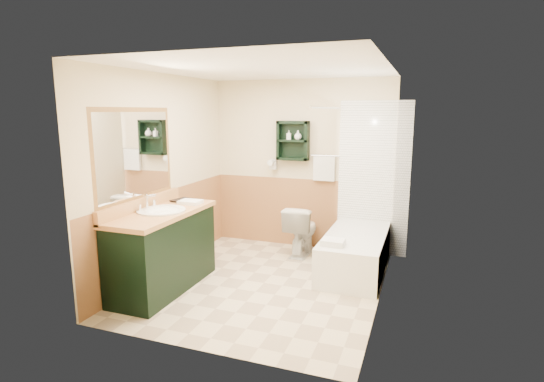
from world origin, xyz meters
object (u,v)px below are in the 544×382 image
at_px(vanity, 163,250).
at_px(soap_bottle_a, 289,137).
at_px(soap_bottle_b, 298,136).
at_px(bathtub, 355,253).
at_px(hair_dryer, 273,164).
at_px(wall_shelf, 293,141).
at_px(toilet, 301,230).
at_px(vanity_book, 176,191).

relative_size(vanity, soap_bottle_a, 10.97).
bearing_deg(soap_bottle_b, bathtub, -34.99).
bearing_deg(soap_bottle_a, hair_dryer, 172.95).
relative_size(wall_shelf, bathtub, 0.37).
relative_size(toilet, soap_bottle_a, 5.38).
bearing_deg(hair_dryer, bathtub, -27.65).
bearing_deg(vanity, soap_bottle_b, 63.09).
relative_size(bathtub, toilet, 2.18).
height_order(vanity, soap_bottle_a, soap_bottle_a).
distance_m(vanity, soap_bottle_a, 2.38).
height_order(soap_bottle_a, soap_bottle_b, soap_bottle_b).
xyz_separation_m(wall_shelf, toilet, (0.22, -0.26, -1.21)).
height_order(bathtub, toilet, toilet).
relative_size(wall_shelf, toilet, 0.80).
bearing_deg(wall_shelf, soap_bottle_a, -175.01).
distance_m(bathtub, vanity_book, 2.33).
height_order(vanity_book, soap_bottle_a, soap_bottle_a).
distance_m(wall_shelf, bathtub, 1.80).
height_order(hair_dryer, bathtub, hair_dryer).
bearing_deg(toilet, vanity_book, 40.99).
relative_size(vanity, vanity_book, 5.87).
xyz_separation_m(bathtub, toilet, (-0.81, 0.41, 0.10)).
height_order(bathtub, vanity_book, vanity_book).
bearing_deg(bathtub, hair_dryer, 152.35).
height_order(toilet, soap_bottle_b, soap_bottle_b).
bearing_deg(vanity_book, bathtub, 31.31).
height_order(wall_shelf, soap_bottle_a, wall_shelf).
bearing_deg(vanity_book, vanity, -60.55).
bearing_deg(wall_shelf, toilet, -49.99).
bearing_deg(soap_bottle_b, vanity_book, -129.90).
bearing_deg(hair_dryer, vanity_book, -118.69).
relative_size(hair_dryer, vanity_book, 1.00).
bearing_deg(bathtub, wall_shelf, 146.87).
bearing_deg(vanity, wall_shelf, 64.99).
xyz_separation_m(vanity, vanity_book, (-0.17, 0.55, 0.56)).
bearing_deg(hair_dryer, wall_shelf, -4.76).
relative_size(vanity, toilet, 2.04).
bearing_deg(wall_shelf, hair_dryer, 175.24).
xyz_separation_m(wall_shelf, vanity_book, (-1.06, -1.36, -0.54)).
distance_m(toilet, soap_bottle_a, 1.31).
height_order(bathtub, soap_bottle_a, soap_bottle_a).
xyz_separation_m(bathtub, soap_bottle_b, (-0.95, 0.66, 1.38)).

